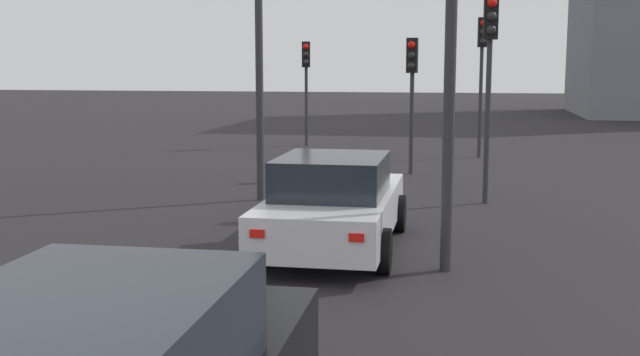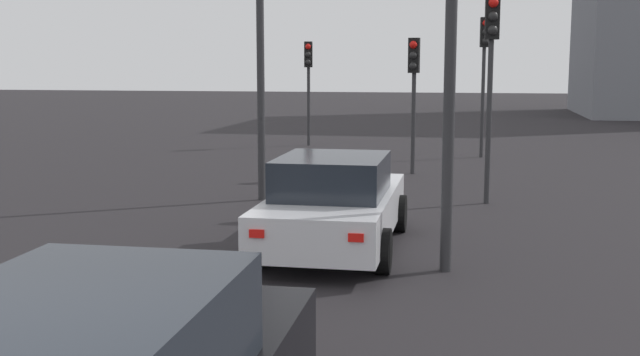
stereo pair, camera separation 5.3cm
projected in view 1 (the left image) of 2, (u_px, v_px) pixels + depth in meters
car_white_lead at (334, 203)px, 12.13m from camera, size 4.56×2.06×1.48m
traffic_light_near_left at (306, 71)px, 27.51m from camera, size 0.33×0.30×3.68m
traffic_light_near_right at (412, 76)px, 20.22m from camera, size 0.32×0.30×3.56m
traffic_light_far_left at (490, 55)px, 15.75m from camera, size 0.32×0.30×4.27m
traffic_light_far_right at (482, 58)px, 23.88m from camera, size 0.33×0.31×4.30m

